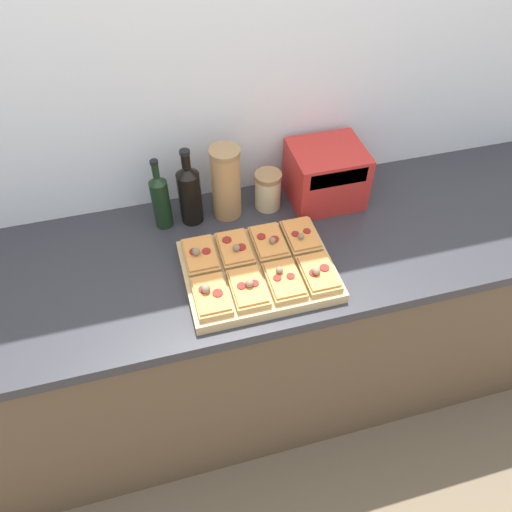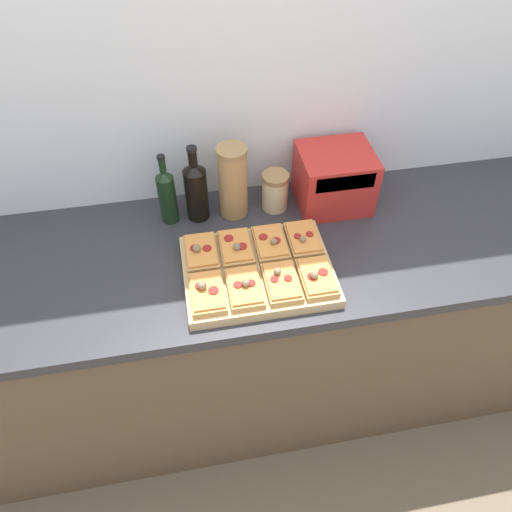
# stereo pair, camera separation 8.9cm
# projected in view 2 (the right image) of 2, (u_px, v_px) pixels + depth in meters

# --- Properties ---
(ground_plane) EXTENTS (12.00, 12.00, 0.00)m
(ground_plane) POSITION_uv_depth(u_px,v_px,m) (279.00, 454.00, 2.12)
(ground_plane) COLOR brown
(wall_back) EXTENTS (6.00, 0.06, 2.50)m
(wall_back) POSITION_uv_depth(u_px,v_px,m) (249.00, 108.00, 1.67)
(wall_back) COLOR silver
(wall_back) RESTS_ON ground_plane
(kitchen_counter) EXTENTS (2.63, 0.67, 0.94)m
(kitchen_counter) POSITION_uv_depth(u_px,v_px,m) (266.00, 329.00, 2.00)
(kitchen_counter) COLOR brown
(kitchen_counter) RESTS_ON ground_plane
(cutting_board) EXTENTS (0.46, 0.36, 0.04)m
(cutting_board) POSITION_uv_depth(u_px,v_px,m) (258.00, 271.00, 1.56)
(cutting_board) COLOR tan
(cutting_board) RESTS_ON kitchen_counter
(pizza_slice_back_left) EXTENTS (0.10, 0.16, 0.05)m
(pizza_slice_back_left) POSITION_uv_depth(u_px,v_px,m) (201.00, 252.00, 1.57)
(pizza_slice_back_left) COLOR tan
(pizza_slice_back_left) RESTS_ON cutting_board
(pizza_slice_back_midleft) EXTENTS (0.10, 0.16, 0.05)m
(pizza_slice_back_midleft) POSITION_uv_depth(u_px,v_px,m) (236.00, 247.00, 1.59)
(pizza_slice_back_midleft) COLOR tan
(pizza_slice_back_midleft) RESTS_ON cutting_board
(pizza_slice_back_midright) EXTENTS (0.10, 0.16, 0.05)m
(pizza_slice_back_midright) POSITION_uv_depth(u_px,v_px,m) (270.00, 243.00, 1.60)
(pizza_slice_back_midright) COLOR tan
(pizza_slice_back_midright) RESTS_ON cutting_board
(pizza_slice_back_right) EXTENTS (0.10, 0.16, 0.05)m
(pizza_slice_back_right) POSITION_uv_depth(u_px,v_px,m) (303.00, 239.00, 1.62)
(pizza_slice_back_right) COLOR tan
(pizza_slice_back_right) RESTS_ON cutting_board
(pizza_slice_front_left) EXTENTS (0.10, 0.16, 0.06)m
(pizza_slice_front_left) POSITION_uv_depth(u_px,v_px,m) (207.00, 292.00, 1.46)
(pizza_slice_front_left) COLOR tan
(pizza_slice_front_left) RESTS_ON cutting_board
(pizza_slice_front_midleft) EXTENTS (0.10, 0.16, 0.05)m
(pizza_slice_front_midleft) POSITION_uv_depth(u_px,v_px,m) (245.00, 287.00, 1.47)
(pizza_slice_front_midleft) COLOR tan
(pizza_slice_front_midleft) RESTS_ON cutting_board
(pizza_slice_front_midright) EXTENTS (0.10, 0.16, 0.05)m
(pizza_slice_front_midright) POSITION_uv_depth(u_px,v_px,m) (281.00, 282.00, 1.49)
(pizza_slice_front_midright) COLOR tan
(pizza_slice_front_midright) RESTS_ON cutting_board
(pizza_slice_front_right) EXTENTS (0.10, 0.16, 0.05)m
(pizza_slice_front_right) POSITION_uv_depth(u_px,v_px,m) (317.00, 277.00, 1.50)
(pizza_slice_front_right) COLOR tan
(pizza_slice_front_right) RESTS_ON cutting_board
(olive_oil_bottle) EXTENTS (0.06, 0.06, 0.27)m
(olive_oil_bottle) POSITION_uv_depth(u_px,v_px,m) (167.00, 195.00, 1.67)
(olive_oil_bottle) COLOR black
(olive_oil_bottle) RESTS_ON kitchen_counter
(wine_bottle) EXTENTS (0.08, 0.08, 0.29)m
(wine_bottle) POSITION_uv_depth(u_px,v_px,m) (196.00, 190.00, 1.68)
(wine_bottle) COLOR black
(wine_bottle) RESTS_ON kitchen_counter
(grain_jar_tall) EXTENTS (0.10, 0.10, 0.27)m
(grain_jar_tall) POSITION_uv_depth(u_px,v_px,m) (233.00, 181.00, 1.68)
(grain_jar_tall) COLOR #AD7F4C
(grain_jar_tall) RESTS_ON kitchen_counter
(grain_jar_short) EXTENTS (0.09, 0.09, 0.14)m
(grain_jar_short) POSITION_uv_depth(u_px,v_px,m) (275.00, 191.00, 1.75)
(grain_jar_short) COLOR beige
(grain_jar_short) RESTS_ON kitchen_counter
(toaster_oven) EXTENTS (0.28, 0.22, 0.21)m
(toaster_oven) POSITION_uv_depth(u_px,v_px,m) (334.00, 178.00, 1.74)
(toaster_oven) COLOR red
(toaster_oven) RESTS_ON kitchen_counter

